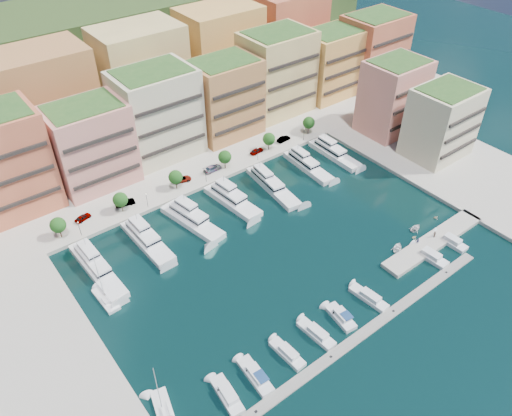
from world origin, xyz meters
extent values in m
plane|color=black|center=(0.00, 0.00, 0.00)|extent=(400.00, 400.00, 0.00)
cube|color=#9E998E|center=(0.00, 62.00, 0.00)|extent=(220.00, 64.00, 2.00)
cube|color=#9E998E|center=(62.00, -8.00, 0.00)|extent=(34.00, 76.00, 2.00)
cube|color=#203515|center=(0.00, 110.00, 0.00)|extent=(240.00, 40.00, 58.00)
cube|color=gray|center=(-3.00, -30.00, 0.00)|extent=(72.00, 2.20, 0.35)
cube|color=#9E998E|center=(30.00, -22.00, 0.00)|extent=(32.00, 5.00, 2.00)
cube|color=#D86E48|center=(-44.00, 52.00, 14.00)|extent=(20.00, 16.00, 26.00)
cube|color=black|center=(-44.00, 43.75, 14.00)|extent=(18.40, 0.50, 0.90)
cube|color=#DD867B|center=(-23.00, 50.00, 12.00)|extent=(20.00, 15.00, 22.00)
cube|color=black|center=(-23.00, 42.25, 12.00)|extent=(18.40, 0.50, 0.90)
cube|color=#295220|center=(-23.00, 50.00, 23.40)|extent=(17.60, 13.20, 0.80)
cube|color=beige|center=(-2.00, 52.00, 13.50)|extent=(22.00, 16.00, 25.00)
cube|color=black|center=(-2.00, 43.75, 13.50)|extent=(20.24, 0.50, 0.90)
cube|color=#295220|center=(-2.00, 52.00, 26.40)|extent=(19.36, 14.08, 0.80)
cube|color=#B77344|center=(20.00, 50.00, 12.50)|extent=(20.00, 15.00, 23.00)
cube|color=black|center=(20.00, 42.25, 12.50)|extent=(18.40, 0.50, 0.90)
cube|color=#295220|center=(20.00, 50.00, 24.40)|extent=(17.60, 13.20, 0.80)
cube|color=#EFD17E|center=(42.00, 52.00, 14.00)|extent=(22.00, 16.00, 26.00)
cube|color=black|center=(42.00, 43.75, 14.00)|extent=(20.24, 0.50, 0.90)
cube|color=#295220|center=(42.00, 52.00, 27.40)|extent=(19.36, 14.08, 0.80)
cube|color=#E8AB55|center=(64.00, 50.00, 12.00)|extent=(20.00, 15.00, 22.00)
cube|color=black|center=(64.00, 42.25, 12.00)|extent=(18.40, 0.50, 0.90)
cube|color=#295220|center=(64.00, 50.00, 23.40)|extent=(17.60, 13.20, 0.80)
cube|color=#D86E48|center=(84.00, 48.00, 13.00)|extent=(22.00, 16.00, 24.00)
cube|color=black|center=(84.00, 39.75, 13.00)|extent=(20.24, 0.50, 0.90)
cube|color=#295220|center=(84.00, 48.00, 25.40)|extent=(19.36, 14.08, 0.80)
cube|color=#DD867B|center=(62.00, 20.00, 12.00)|extent=(18.00, 14.00, 22.00)
cube|color=black|center=(62.00, 12.75, 12.00)|extent=(16.56, 0.50, 0.90)
cube|color=#295220|center=(62.00, 20.00, 23.40)|extent=(15.84, 12.32, 0.80)
cube|color=beige|center=(62.00, 2.00, 11.00)|extent=(18.00, 14.00, 20.00)
cube|color=black|center=(62.00, -5.25, 11.00)|extent=(16.56, 0.50, 0.90)
cube|color=#295220|center=(62.00, 2.00, 21.40)|extent=(15.84, 12.32, 0.80)
cube|color=#B77344|center=(-25.00, 74.00, 16.00)|extent=(26.00, 18.00, 30.00)
cube|color=#EFD17E|center=(5.00, 74.00, 16.00)|extent=(26.00, 18.00, 30.00)
cube|color=#E8AB55|center=(35.00, 74.00, 16.00)|extent=(26.00, 18.00, 30.00)
cube|color=#D86E48|center=(65.00, 74.00, 16.00)|extent=(26.00, 18.00, 30.00)
cylinder|color=#473323|center=(-40.00, 33.50, 2.50)|extent=(0.24, 0.24, 3.00)
sphere|color=#124114|center=(-40.00, 33.50, 4.75)|extent=(3.80, 3.80, 3.80)
cylinder|color=#473323|center=(-24.00, 33.50, 2.50)|extent=(0.24, 0.24, 3.00)
sphere|color=#124114|center=(-24.00, 33.50, 4.75)|extent=(3.80, 3.80, 3.80)
cylinder|color=#473323|center=(-8.00, 33.50, 2.50)|extent=(0.24, 0.24, 3.00)
sphere|color=#124114|center=(-8.00, 33.50, 4.75)|extent=(3.80, 3.80, 3.80)
cylinder|color=#473323|center=(8.00, 33.50, 2.50)|extent=(0.24, 0.24, 3.00)
sphere|color=#124114|center=(8.00, 33.50, 4.75)|extent=(3.80, 3.80, 3.80)
cylinder|color=#473323|center=(24.00, 33.50, 2.50)|extent=(0.24, 0.24, 3.00)
sphere|color=#124114|center=(24.00, 33.50, 4.75)|extent=(3.80, 3.80, 3.80)
cylinder|color=#473323|center=(40.00, 33.50, 2.50)|extent=(0.24, 0.24, 3.00)
sphere|color=#124114|center=(40.00, 33.50, 4.75)|extent=(3.80, 3.80, 3.80)
cylinder|color=black|center=(-36.00, 31.20, 3.00)|extent=(0.10, 0.10, 4.00)
sphere|color=#FFF2CC|center=(-36.00, 31.20, 5.05)|extent=(0.30, 0.30, 0.30)
cylinder|color=black|center=(-18.00, 31.20, 3.00)|extent=(0.10, 0.10, 4.00)
sphere|color=#FFF2CC|center=(-18.00, 31.20, 5.05)|extent=(0.30, 0.30, 0.30)
cylinder|color=black|center=(0.00, 31.20, 3.00)|extent=(0.10, 0.10, 4.00)
sphere|color=#FFF2CC|center=(0.00, 31.20, 5.05)|extent=(0.30, 0.30, 0.30)
cylinder|color=black|center=(18.00, 31.20, 3.00)|extent=(0.10, 0.10, 4.00)
sphere|color=#FFF2CC|center=(18.00, 31.20, 5.05)|extent=(0.30, 0.30, 0.30)
cylinder|color=black|center=(36.00, 31.20, 3.00)|extent=(0.10, 0.10, 4.00)
sphere|color=#FFF2CC|center=(36.00, 31.20, 5.05)|extent=(0.30, 0.30, 0.30)
cube|color=white|center=(-37.68, 18.03, 0.35)|extent=(5.02, 22.07, 2.30)
cube|color=white|center=(-37.68, 20.22, 2.40)|extent=(3.91, 12.18, 1.80)
cube|color=black|center=(-37.68, 20.22, 2.40)|extent=(3.97, 12.24, 0.55)
cube|color=white|center=(-37.68, 21.98, 4.00)|extent=(2.78, 6.67, 1.40)
cylinder|color=#B2B2B7|center=(-37.68, 23.30, 5.60)|extent=(0.14, 0.14, 1.80)
cube|color=white|center=(-24.36, 19.62, 0.35)|extent=(5.13, 18.88, 2.30)
cube|color=white|center=(-24.36, 21.49, 2.40)|extent=(4.07, 10.42, 1.80)
cube|color=black|center=(-24.36, 21.49, 2.40)|extent=(4.14, 10.48, 0.55)
cube|color=white|center=(-24.36, 22.99, 4.00)|extent=(2.93, 5.70, 1.40)
cylinder|color=#B2B2B7|center=(-24.36, 24.12, 5.60)|extent=(0.14, 0.14, 1.80)
cube|color=black|center=(-24.36, 19.62, -0.10)|extent=(5.18, 18.93, 0.35)
cube|color=white|center=(-12.01, 19.29, 0.35)|extent=(7.87, 19.92, 2.30)
cube|color=white|center=(-12.01, 21.23, 2.40)|extent=(5.53, 11.17, 1.80)
cube|color=black|center=(-12.01, 21.23, 2.40)|extent=(5.60, 11.24, 0.55)
cube|color=white|center=(-12.01, 22.78, 4.00)|extent=(3.70, 6.21, 1.40)
cylinder|color=#B2B2B7|center=(-12.01, 23.95, 5.60)|extent=(0.14, 0.14, 1.80)
cube|color=white|center=(0.79, 19.87, 0.35)|extent=(6.58, 18.64, 2.30)
cube|color=white|center=(0.79, 21.70, 2.40)|extent=(4.91, 10.38, 1.80)
cube|color=black|center=(0.79, 21.70, 2.40)|extent=(4.98, 10.45, 0.55)
cube|color=white|center=(0.79, 23.16, 4.00)|extent=(3.41, 5.73, 1.40)
cylinder|color=#B2B2B7|center=(0.79, 24.25, 5.60)|extent=(0.14, 0.14, 1.80)
cube|color=white|center=(13.25, 18.30, 0.35)|extent=(6.56, 21.74, 2.30)
cube|color=white|center=(13.25, 20.44, 2.40)|extent=(4.77, 12.08, 1.80)
cube|color=black|center=(13.25, 20.44, 2.40)|extent=(4.83, 12.14, 0.55)
cube|color=white|center=(13.25, 22.15, 4.00)|extent=(3.26, 6.66, 1.40)
cylinder|color=#B2B2B7|center=(13.25, 23.44, 5.60)|extent=(0.14, 0.14, 1.80)
cube|color=black|center=(13.25, 18.30, -0.10)|extent=(6.61, 21.79, 0.35)
cube|color=white|center=(27.47, 19.73, 0.35)|extent=(5.13, 18.74, 2.30)
cube|color=white|center=(27.47, 21.58, 2.40)|extent=(3.92, 10.37, 1.80)
cube|color=black|center=(27.47, 21.58, 2.40)|extent=(3.99, 10.43, 0.55)
cube|color=white|center=(27.47, 23.07, 4.00)|extent=(2.76, 5.69, 1.40)
cylinder|color=#B2B2B7|center=(27.47, 24.18, 5.60)|extent=(0.14, 0.14, 1.80)
cube|color=white|center=(38.07, 19.64, 0.35)|extent=(4.72, 18.81, 2.30)
cube|color=white|center=(38.07, 21.51, 2.40)|extent=(3.76, 10.37, 1.80)
cube|color=black|center=(38.07, 21.51, 2.40)|extent=(3.83, 10.43, 0.55)
cube|color=white|center=(38.07, 23.01, 4.00)|extent=(2.71, 5.67, 1.40)
cylinder|color=#B2B2B7|center=(38.07, 24.13, 5.60)|extent=(0.14, 0.14, 1.80)
cube|color=silver|center=(-32.23, -24.50, 0.25)|extent=(3.56, 8.69, 1.40)
cube|color=silver|center=(-32.23, -24.92, 1.55)|extent=(2.51, 4.26, 1.10)
cube|color=black|center=(-32.23, -23.23, 1.30)|extent=(1.92, 0.31, 0.55)
cube|color=silver|center=(-25.90, -24.50, 0.25)|extent=(3.31, 9.05, 1.40)
cube|color=silver|center=(-25.90, -24.94, 1.55)|extent=(2.39, 4.40, 1.10)
cube|color=black|center=(-25.90, -23.17, 1.30)|extent=(1.93, 0.24, 0.55)
cube|color=navy|center=(-25.90, -26.10, 2.15)|extent=(2.06, 2.79, 0.12)
cube|color=silver|center=(-18.20, -24.50, 0.25)|extent=(2.79, 8.15, 1.40)
cube|color=silver|center=(-18.20, -24.90, 1.55)|extent=(2.05, 3.95, 1.10)
cube|color=black|center=(-18.20, -23.29, 1.30)|extent=(1.72, 0.19, 0.55)
cube|color=silver|center=(-10.70, -24.50, 0.25)|extent=(3.09, 8.75, 1.40)
cube|color=silver|center=(-10.70, -24.93, 1.55)|extent=(2.22, 4.26, 1.10)
cube|color=black|center=(-10.70, -23.21, 1.30)|extent=(1.79, 0.23, 0.55)
cube|color=silver|center=(-3.89, -24.50, 0.25)|extent=(3.67, 7.73, 1.40)
cube|color=silver|center=(-3.89, -24.87, 1.55)|extent=(2.58, 3.81, 1.10)
cube|color=black|center=(-3.89, -23.38, 1.30)|extent=(1.97, 0.35, 0.55)
cube|color=navy|center=(-3.89, -25.84, 2.15)|extent=(2.19, 2.46, 0.12)
cube|color=silver|center=(4.49, -24.50, 0.25)|extent=(3.33, 9.17, 1.40)
cube|color=silver|center=(4.49, -24.95, 1.55)|extent=(2.33, 4.47, 1.10)
cube|color=black|center=(4.49, -23.15, 1.30)|extent=(1.77, 0.27, 0.55)
cube|color=silver|center=(25.07, -24.50, 0.25)|extent=(3.30, 9.07, 1.40)
cube|color=silver|center=(25.07, -24.95, 1.55)|extent=(2.42, 4.40, 1.10)
cube|color=black|center=(25.07, -23.16, 1.30)|extent=(2.01, 0.22, 0.55)
cube|color=silver|center=(33.20, -24.50, 0.25)|extent=(2.91, 8.20, 1.40)
cube|color=silver|center=(33.20, -24.91, 1.55)|extent=(2.18, 3.96, 1.10)
cube|color=black|center=(33.20, -23.28, 1.30)|extent=(1.89, 0.17, 0.55)
cube|color=white|center=(-42.50, -20.23, 0.20)|extent=(4.84, 8.99, 1.20)
cube|color=white|center=(-42.50, -21.08, 1.10)|extent=(2.16, 2.49, 0.60)
cylinder|color=#B2B2B7|center=(-42.50, -19.80, 6.80)|extent=(0.14, 0.14, 12.00)
cylinder|color=#B2B2B7|center=(-42.50, -21.51, 1.80)|extent=(1.05, 3.76, 0.10)
cube|color=white|center=(-39.79, 9.30, 0.20)|extent=(3.04, 8.30, 1.20)
cube|color=white|center=(-39.79, 8.48, 1.10)|extent=(1.70, 2.12, 0.60)
cylinder|color=#B2B2B7|center=(-39.79, 9.71, 6.80)|extent=(0.14, 0.14, 12.00)
cylinder|color=#B2B2B7|center=(-39.79, 8.07, 1.80)|extent=(0.25, 3.69, 0.10)
imported|color=beige|center=(27.73, -18.11, 0.36)|extent=(1.60, 1.45, 0.73)
imported|color=beige|center=(38.10, -16.68, 0.37)|extent=(1.63, 1.48, 0.74)
imported|color=white|center=(21.58, -18.15, 0.38)|extent=(4.48, 3.96, 0.77)
imported|color=white|center=(30.69, -16.22, 0.36)|extent=(3.85, 3.01, 0.73)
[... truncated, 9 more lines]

